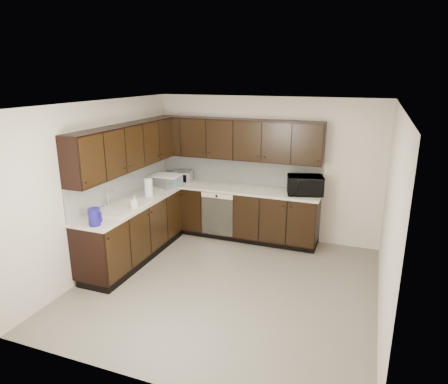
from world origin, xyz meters
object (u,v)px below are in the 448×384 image
(sink, at_px, (121,212))
(blue_pitcher, at_px, (94,217))
(microwave, at_px, (305,185))
(toaster_oven, at_px, (183,177))
(storage_bin, at_px, (166,181))

(sink, relative_size, blue_pitcher, 3.48)
(sink, xyz_separation_m, blue_pitcher, (0.08, -0.69, 0.18))
(microwave, bearing_deg, toaster_oven, 164.07)
(sink, relative_size, storage_bin, 1.66)
(toaster_oven, xyz_separation_m, storage_bin, (-0.16, -0.33, -0.01))
(microwave, distance_m, blue_pitcher, 3.35)
(storage_bin, relative_size, blue_pitcher, 2.09)
(sink, xyz_separation_m, microwave, (2.43, 1.70, 0.22))
(microwave, relative_size, storage_bin, 1.16)
(sink, distance_m, blue_pitcher, 0.71)
(toaster_oven, xyz_separation_m, blue_pitcher, (-0.11, -2.38, 0.02))
(microwave, relative_size, blue_pitcher, 2.42)
(sink, xyz_separation_m, storage_bin, (0.03, 1.36, 0.16))
(sink, bearing_deg, storage_bin, 88.72)
(blue_pitcher, bearing_deg, toaster_oven, 83.19)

